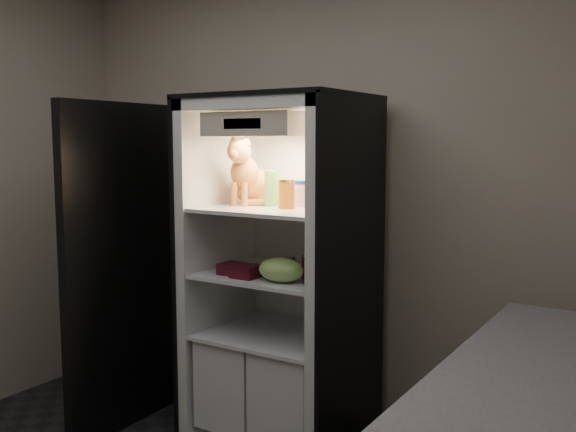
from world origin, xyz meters
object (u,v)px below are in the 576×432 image
object	(u,v)px
cream_carton	(315,201)
soda_can_c	(314,267)
condiment_jar	(290,263)
tabby_cat	(249,178)
salsa_jar	(287,194)
berry_box_left	(232,269)
mayo_tub	(298,193)
soda_can_a	(321,264)
berry_box_right	(246,271)
soda_can_b	(308,267)
grape_bag	(281,270)
parmesan_shaker	(271,188)
pepper_jar	(321,187)
refrigerator	(283,297)

from	to	relation	value
cream_carton	soda_can_c	size ratio (longest dim) A/B	1.01
condiment_jar	tabby_cat	bearing A→B (deg)	-174.38
salsa_jar	berry_box_left	world-z (taller)	salsa_jar
mayo_tub	berry_box_left	distance (m)	0.53
cream_carton	condiment_jar	xyz separation A→B (m)	(-0.27, 0.20, -0.37)
mayo_tub	soda_can_a	size ratio (longest dim) A/B	1.21
salsa_jar	condiment_jar	bearing A→B (deg)	113.21
soda_can_c	berry_box_right	xyz separation A→B (m)	(-0.31, -0.16, -0.03)
soda_can_b	soda_can_c	xyz separation A→B (m)	(0.04, 0.00, 0.00)
mayo_tub	grape_bag	xyz separation A→B (m)	(0.08, -0.29, -0.36)
grape_bag	parmesan_shaker	bearing A→B (deg)	132.99
pepper_jar	berry_box_right	bearing A→B (deg)	-138.43
tabby_cat	parmesan_shaker	world-z (taller)	tabby_cat
refrigerator	soda_can_b	distance (m)	0.31
refrigerator	condiment_jar	distance (m)	0.19
mayo_tub	condiment_jar	size ratio (longest dim) A/B	1.65
pepper_jar	grape_bag	bearing A→B (deg)	-109.25
refrigerator	mayo_tub	size ratio (longest dim) A/B	13.63
soda_can_c	grape_bag	distance (m)	0.18
salsa_jar	pepper_jar	xyz separation A→B (m)	(0.15, 0.09, 0.04)
refrigerator	soda_can_c	bearing A→B (deg)	-20.29
tabby_cat	refrigerator	bearing A→B (deg)	-7.86
parmesan_shaker	grape_bag	size ratio (longest dim) A/B	0.79
parmesan_shaker	soda_can_a	distance (m)	0.48
parmesan_shaker	soda_can_c	bearing A→B (deg)	-12.87
tabby_cat	berry_box_left	bearing A→B (deg)	-86.87
cream_carton	soda_can_c	distance (m)	0.37
pepper_jar	cream_carton	world-z (taller)	pepper_jar
tabby_cat	soda_can_c	bearing A→B (deg)	-19.63
berry_box_right	grape_bag	bearing A→B (deg)	3.21
soda_can_c	salsa_jar	bearing A→B (deg)	175.53
soda_can_a	soda_can_c	distance (m)	0.10
mayo_tub	soda_can_a	bearing A→B (deg)	-13.49
soda_can_a	berry_box_right	size ratio (longest dim) A/B	0.88
soda_can_c	soda_can_b	bearing A→B (deg)	-178.94
mayo_tub	condiment_jar	world-z (taller)	mayo_tub
parmesan_shaker	berry_box_right	size ratio (longest dim) A/B	1.46
refrigerator	mayo_tub	world-z (taller)	refrigerator
berry_box_right	soda_can_b	bearing A→B (deg)	29.56
parmesan_shaker	salsa_jar	xyz separation A→B (m)	(0.13, -0.06, -0.02)
berry_box_right	condiment_jar	bearing A→B (deg)	70.60
pepper_jar	berry_box_right	world-z (taller)	pepper_jar
pepper_jar	soda_can_c	size ratio (longest dim) A/B	1.87
berry_box_right	salsa_jar	bearing A→B (deg)	51.20
soda_can_b	berry_box_left	bearing A→B (deg)	-161.37
parmesan_shaker	pepper_jar	world-z (taller)	pepper_jar
soda_can_c	berry_box_left	size ratio (longest dim) A/B	0.98
mayo_tub	berry_box_right	size ratio (longest dim) A/B	1.07
tabby_cat	mayo_tub	world-z (taller)	tabby_cat
pepper_jar	soda_can_b	xyz separation A→B (m)	(-0.02, -0.10, -0.40)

